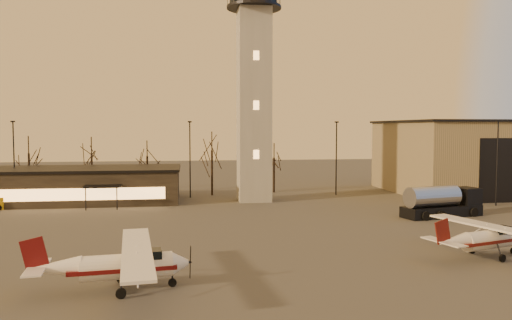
% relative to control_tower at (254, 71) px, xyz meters
% --- Properties ---
extents(ground, '(220.00, 220.00, 0.00)m').
position_rel_control_tower_xyz_m(ground, '(0.00, -30.00, -16.33)').
color(ground, '#3B3937').
rests_on(ground, ground).
extents(control_tower, '(6.80, 6.80, 32.60)m').
position_rel_control_tower_xyz_m(control_tower, '(0.00, 0.00, 0.00)').
color(control_tower, gray).
rests_on(control_tower, ground).
extents(hangar, '(30.60, 20.60, 10.30)m').
position_rel_control_tower_xyz_m(hangar, '(36.00, 3.98, -11.17)').
color(hangar, '#948361').
rests_on(hangar, ground).
extents(terminal, '(25.40, 12.20, 4.30)m').
position_rel_control_tower_xyz_m(terminal, '(-21.99, 1.98, -14.17)').
color(terminal, black).
rests_on(terminal, ground).
extents(light_poles, '(58.50, 12.25, 10.14)m').
position_rel_control_tower_xyz_m(light_poles, '(0.50, 1.00, -10.92)').
color(light_poles, black).
rests_on(light_poles, ground).
extents(tree_row, '(37.20, 9.20, 8.80)m').
position_rel_control_tower_xyz_m(tree_row, '(-13.70, 9.16, -10.39)').
color(tree_row, black).
rests_on(tree_row, ground).
extents(cessna_front, '(9.16, 11.33, 3.15)m').
position_rel_control_tower_xyz_m(cessna_front, '(13.05, -29.84, -15.25)').
color(cessna_front, silver).
rests_on(cessna_front, ground).
extents(cessna_rear, '(9.71, 12.25, 3.36)m').
position_rel_control_tower_xyz_m(cessna_rear, '(-11.78, -33.69, -15.17)').
color(cessna_rear, white).
rests_on(cessna_rear, ground).
extents(fuel_truck, '(9.12, 4.46, 3.26)m').
position_rel_control_tower_xyz_m(fuel_truck, '(17.82, -13.98, -15.04)').
color(fuel_truck, black).
rests_on(fuel_truck, ground).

